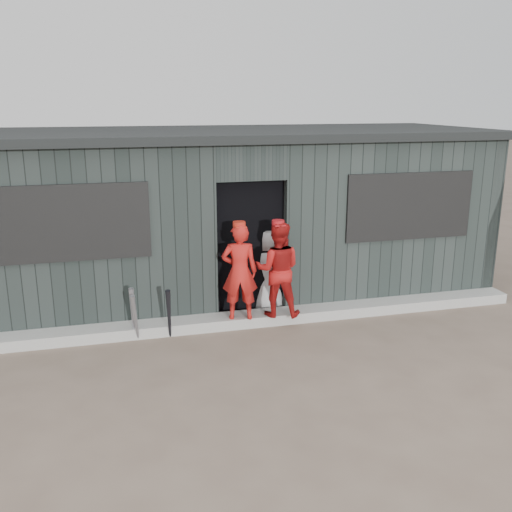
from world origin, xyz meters
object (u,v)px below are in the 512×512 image
object	(u,v)px
bat_left	(135,318)
player_grey_back	(268,270)
player_red_right	(278,269)
bat_mid	(133,314)
dugout	(230,213)
player_red_left	(240,272)
bat_right	(169,314)

from	to	relation	value
bat_left	player_grey_back	bearing A→B (deg)	19.00
bat_left	player_red_right	world-z (taller)	player_red_right
bat_mid	dugout	bearing A→B (deg)	47.09
player_red_left	bat_left	bearing A→B (deg)	17.69
bat_mid	bat_right	size ratio (longest dim) A/B	1.01
bat_mid	bat_right	xyz separation A→B (m)	(0.46, -0.11, -0.01)
bat_right	dugout	distance (m)	2.48
bat_left	bat_mid	xyz separation A→B (m)	(-0.02, 0.11, 0.02)
player_red_right	bat_right	bearing A→B (deg)	22.48
bat_left	dugout	world-z (taller)	dugout
bat_left	player_red_left	xyz separation A→B (m)	(1.42, 0.15, 0.47)
bat_right	player_grey_back	size ratio (longest dim) A/B	0.56
bat_right	player_red_left	distance (m)	1.10
bat_left	player_red_left	bearing A→B (deg)	5.97
bat_mid	player_red_left	bearing A→B (deg)	1.34
bat_left	player_red_right	size ratio (longest dim) A/B	0.53
dugout	bat_mid	bearing A→B (deg)	-132.91
bat_right	dugout	world-z (taller)	dugout
bat_right	player_red_right	xyz separation A→B (m)	(1.52, 0.13, 0.46)
bat_mid	bat_right	world-z (taller)	bat_mid
player_red_left	dugout	bearing A→B (deg)	-86.33
bat_left	bat_right	world-z (taller)	bat_right
bat_left	bat_right	size ratio (longest dim) A/B	0.98
bat_right	player_red_left	size ratio (longest dim) A/B	0.54
bat_right	dugout	xyz separation A→B (m)	(1.24, 1.93, 0.93)
player_grey_back	player_red_left	bearing A→B (deg)	37.60
player_red_right	player_red_left	bearing A→B (deg)	16.79
player_red_left	dugout	distance (m)	1.87
player_red_right	player_grey_back	distance (m)	0.57
bat_right	player_grey_back	xyz separation A→B (m)	(1.54, 0.67, 0.28)
player_red_right	dugout	world-z (taller)	dugout
bat_mid	bat_left	bearing A→B (deg)	-78.64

